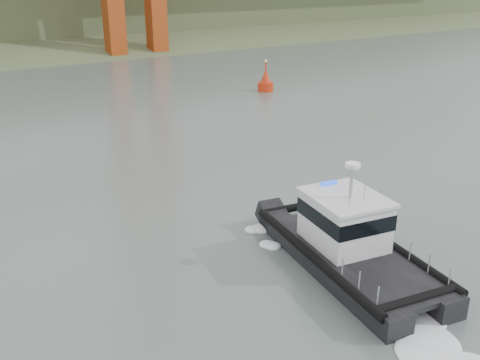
% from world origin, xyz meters
% --- Properties ---
extents(ground, '(400.00, 400.00, 0.00)m').
position_xyz_m(ground, '(0.00, 0.00, 0.00)').
color(ground, '#465350').
rests_on(ground, ground).
extents(patrol_boat, '(6.25, 12.15, 5.62)m').
position_xyz_m(patrol_boat, '(-0.17, 0.45, 1.41)').
color(patrol_boat, black).
rests_on(patrol_boat, ground).
extents(nav_buoy, '(1.97, 1.97, 4.11)m').
position_xyz_m(nav_buoy, '(22.21, 37.04, 1.08)').
color(nav_buoy, '#B8270C').
rests_on(nav_buoy, ground).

